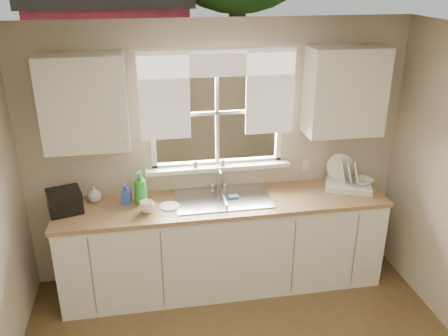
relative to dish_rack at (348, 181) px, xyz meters
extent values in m
cube|color=beige|center=(-1.24, 0.25, -0.40)|extent=(3.60, 0.02, 1.15)
cube|color=beige|center=(-1.24, 0.25, 1.35)|extent=(3.60, 0.02, 0.35)
cube|color=beige|center=(-2.44, 0.25, 0.67)|extent=(1.20, 0.02, 1.00)
cube|color=beige|center=(-0.04, 0.25, 0.67)|extent=(1.20, 0.02, 1.00)
cube|color=silver|center=(-1.24, -1.75, 1.52)|extent=(3.60, 4.00, 0.02)
cube|color=white|center=(-1.24, 0.27, 0.17)|extent=(1.30, 0.06, 0.05)
cube|color=white|center=(-1.24, 0.27, 1.17)|extent=(1.30, 0.06, 0.05)
cube|color=white|center=(-1.84, 0.27, 0.67)|extent=(0.05, 0.06, 1.05)
cube|color=white|center=(-0.64, 0.27, 0.67)|extent=(0.05, 0.06, 1.05)
cube|color=white|center=(-1.24, 0.27, 0.67)|extent=(0.03, 0.04, 1.00)
cube|color=white|center=(-1.24, 0.27, 0.67)|extent=(1.20, 0.04, 0.03)
cube|color=white|center=(-1.24, 0.21, 0.15)|extent=(1.38, 0.14, 0.04)
cylinder|color=white|center=(-1.24, 0.19, 1.27)|extent=(1.50, 0.02, 0.02)
cube|color=white|center=(-1.72, 0.20, 0.87)|extent=(0.45, 0.02, 0.80)
cube|color=white|center=(-0.76, 0.20, 0.87)|extent=(0.45, 0.02, 0.80)
cube|color=white|center=(-1.24, 0.20, 1.12)|extent=(1.40, 0.02, 0.20)
cube|color=white|center=(-1.24, -0.07, -0.54)|extent=(3.00, 0.62, 0.87)
cube|color=#A27A51|center=(-1.24, -0.07, -0.09)|extent=(3.04, 0.65, 0.04)
cube|color=white|center=(-2.39, 0.08, 0.87)|extent=(0.70, 0.33, 0.80)
cube|color=white|center=(-0.09, 0.08, 0.87)|extent=(0.70, 0.33, 0.80)
cube|color=beige|center=(-0.36, 0.24, 0.10)|extent=(0.08, 0.01, 0.12)
cylinder|color=brown|center=(-1.20, 0.19, 0.20)|extent=(0.04, 0.04, 0.06)
cylinder|color=brown|center=(-1.46, 0.19, 0.20)|extent=(0.04, 0.04, 0.06)
cube|color=#335421|center=(-1.24, 5.25, -1.00)|extent=(20.00, 10.00, 0.02)
cube|color=#8C6C4D|center=(-1.24, 3.25, -0.08)|extent=(8.00, 0.10, 1.80)
cube|color=maroon|center=(-2.44, 6.75, 0.12)|extent=(3.00, 3.00, 2.20)
cylinder|color=#423021|center=(0.16, 6.25, 0.62)|extent=(0.36, 0.36, 3.20)
cube|color=#B7B7BC|center=(-1.24, -0.04, -0.15)|extent=(0.84, 0.46, 0.18)
cube|color=#B7B7BC|center=(-1.24, -0.04, -0.06)|extent=(0.88, 0.50, 0.01)
cube|color=#B7B7BC|center=(-1.24, -0.04, -0.09)|extent=(0.02, 0.41, 0.14)
cylinder|color=silver|center=(-1.24, 0.21, 0.04)|extent=(0.03, 0.03, 0.22)
cylinder|color=silver|center=(-1.24, 0.13, 0.15)|extent=(0.02, 0.18, 0.02)
sphere|color=silver|center=(-1.30, 0.21, -0.04)|extent=(0.05, 0.05, 0.05)
sphere|color=silver|center=(-1.18, 0.21, -0.04)|extent=(0.05, 0.05, 0.05)
cube|color=white|center=(0.00, -0.01, -0.04)|extent=(0.52, 0.47, 0.06)
cylinder|color=white|center=(-0.05, 0.11, 0.11)|extent=(0.27, 0.17, 0.25)
cylinder|color=white|center=(-0.05, 0.01, 0.10)|extent=(0.15, 0.23, 0.22)
cylinder|color=white|center=(0.00, -0.01, 0.10)|extent=(0.15, 0.23, 0.22)
cylinder|color=white|center=(0.06, -0.03, 0.10)|extent=(0.15, 0.23, 0.22)
imported|color=white|center=(0.12, -0.05, 0.01)|extent=(0.25, 0.25, 0.05)
imported|color=green|center=(-1.98, 0.03, 0.09)|extent=(0.16, 0.16, 0.31)
imported|color=#2E55B0|center=(-2.11, 0.04, 0.03)|extent=(0.10, 0.10, 0.19)
imported|color=beige|center=(-2.40, 0.12, 0.02)|extent=(0.14, 0.14, 0.16)
cylinder|color=white|center=(-1.73, -0.10, -0.06)|extent=(0.18, 0.18, 0.01)
imported|color=white|center=(-1.94, -0.17, -0.01)|extent=(0.17, 0.17, 0.10)
cube|color=black|center=(-2.64, -0.03, 0.03)|extent=(0.33, 0.31, 0.20)
camera|label=1|loc=(-1.91, -3.90, 1.90)|focal=38.00mm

